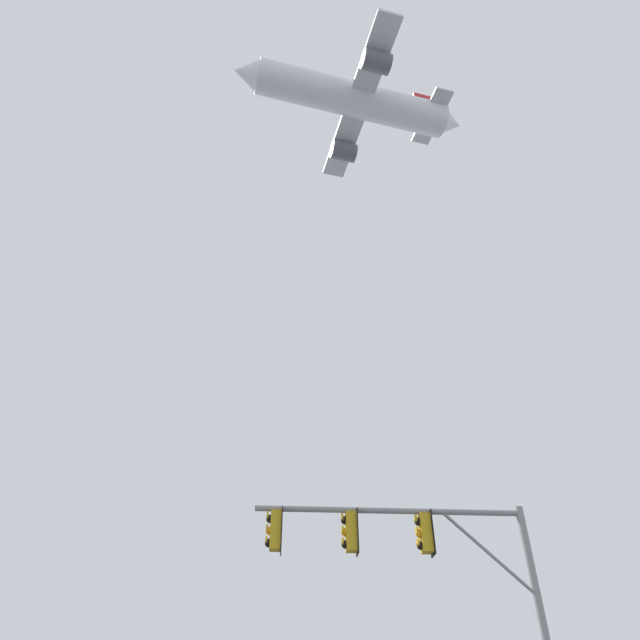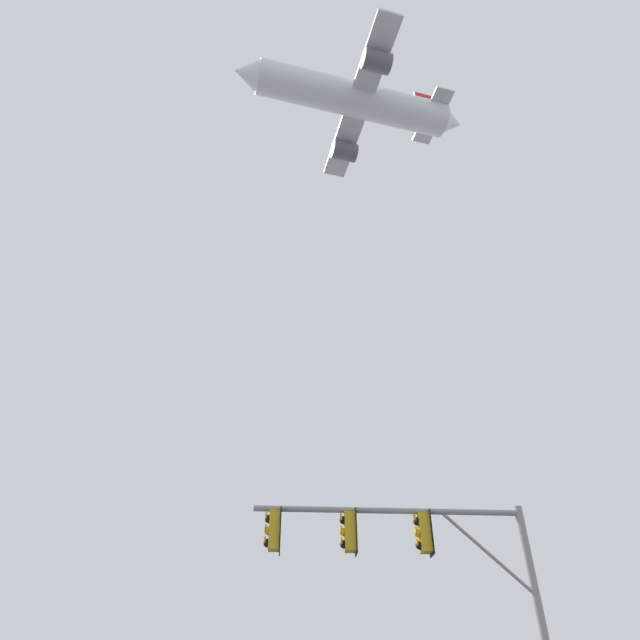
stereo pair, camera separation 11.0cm
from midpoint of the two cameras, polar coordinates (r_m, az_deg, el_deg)
name	(u,v)px [view 2 (the right image)]	position (r m, az deg, el deg)	size (l,w,h in m)	color
signal_pole_near	(417,558)	(14.58, 10.00, -22.66)	(6.68, 0.55, 5.75)	gray
airplane	(353,100)	(53.08, 3.45, 21.36)	(20.90, 16.15, 5.70)	white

